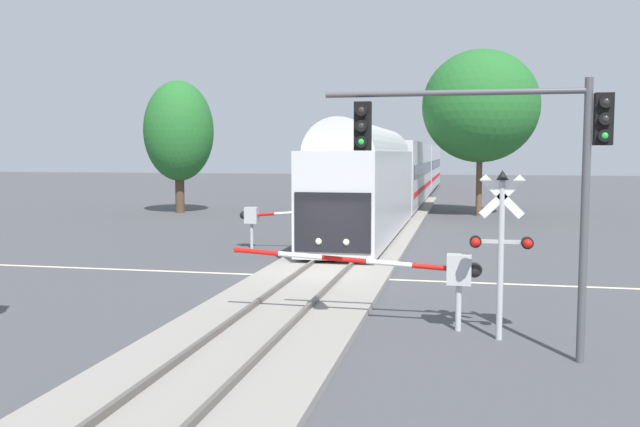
{
  "coord_description": "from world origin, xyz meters",
  "views": [
    {
      "loc": [
        4.53,
        -22.32,
        4.16
      ],
      "look_at": [
        -0.46,
        1.55,
        2.0
      ],
      "focal_mm": 38.67,
      "sensor_mm": 36.0,
      "label": 1
    }
  ],
  "objects_px": {
    "commuter_train": "(406,171)",
    "pine_left_background": "(179,131)",
    "crossing_gate_near": "(429,269)",
    "crossing_signal_mast": "(501,237)",
    "crossing_gate_far": "(266,216)",
    "traffic_signal_near_right": "(506,148)",
    "elm_centre_background": "(481,106)"
  },
  "relations": [
    {
      "from": "commuter_train",
      "to": "pine_left_background",
      "type": "height_order",
      "value": "pine_left_background"
    },
    {
      "from": "crossing_gate_near",
      "to": "crossing_signal_mast",
      "type": "xyz_separation_m",
      "value": [
        1.59,
        -0.64,
        0.88
      ]
    },
    {
      "from": "commuter_train",
      "to": "crossing_gate_near",
      "type": "xyz_separation_m",
      "value": [
        3.77,
        -39.08,
        -1.3
      ]
    },
    {
      "from": "crossing_gate_near",
      "to": "crossing_gate_far",
      "type": "xyz_separation_m",
      "value": [
        -7.6,
        12.34,
        0.01
      ]
    },
    {
      "from": "crossing_gate_near",
      "to": "traffic_signal_near_right",
      "type": "xyz_separation_m",
      "value": [
        1.57,
        -2.02,
        2.83
      ]
    },
    {
      "from": "crossing_signal_mast",
      "to": "elm_centre_background",
      "type": "relative_size",
      "value": 0.35
    },
    {
      "from": "commuter_train",
      "to": "crossing_gate_near",
      "type": "distance_m",
      "value": 39.28
    },
    {
      "from": "elm_centre_background",
      "to": "commuter_train",
      "type": "bearing_deg",
      "value": 122.18
    },
    {
      "from": "traffic_signal_near_right",
      "to": "crossing_signal_mast",
      "type": "bearing_deg",
      "value": 89.18
    },
    {
      "from": "crossing_signal_mast",
      "to": "traffic_signal_near_right",
      "type": "bearing_deg",
      "value": -90.82
    },
    {
      "from": "commuter_train",
      "to": "elm_centre_background",
      "type": "distance_m",
      "value": 11.28
    },
    {
      "from": "crossing_gate_far",
      "to": "pine_left_background",
      "type": "relative_size",
      "value": 0.64
    },
    {
      "from": "crossing_gate_far",
      "to": "pine_left_background",
      "type": "height_order",
      "value": "pine_left_background"
    },
    {
      "from": "commuter_train",
      "to": "crossing_signal_mast",
      "type": "xyz_separation_m",
      "value": [
        5.36,
        -39.72,
        -0.41
      ]
    },
    {
      "from": "traffic_signal_near_right",
      "to": "pine_left_background",
      "type": "bearing_deg",
      "value": 123.33
    },
    {
      "from": "commuter_train",
      "to": "elm_centre_background",
      "type": "relative_size",
      "value": 6.17
    },
    {
      "from": "crossing_gate_far",
      "to": "elm_centre_background",
      "type": "xyz_separation_m",
      "value": [
        9.35,
        17.97,
        5.73
      ]
    },
    {
      "from": "pine_left_background",
      "to": "commuter_train",
      "type": "bearing_deg",
      "value": 35.67
    },
    {
      "from": "commuter_train",
      "to": "crossing_gate_far",
      "type": "distance_m",
      "value": 27.05
    },
    {
      "from": "commuter_train",
      "to": "crossing_gate_far",
      "type": "xyz_separation_m",
      "value": [
        -3.83,
        -26.74,
        -1.29
      ]
    },
    {
      "from": "elm_centre_background",
      "to": "crossing_signal_mast",
      "type": "bearing_deg",
      "value": -90.31
    },
    {
      "from": "crossing_gate_far",
      "to": "commuter_train",
      "type": "bearing_deg",
      "value": 81.85
    },
    {
      "from": "crossing_gate_far",
      "to": "traffic_signal_near_right",
      "type": "distance_m",
      "value": 17.27
    },
    {
      "from": "crossing_signal_mast",
      "to": "pine_left_background",
      "type": "relative_size",
      "value": 0.42
    },
    {
      "from": "crossing_gate_near",
      "to": "elm_centre_background",
      "type": "bearing_deg",
      "value": 86.69
    },
    {
      "from": "crossing_gate_far",
      "to": "traffic_signal_near_right",
      "type": "xyz_separation_m",
      "value": [
        9.17,
        -14.36,
        2.82
      ]
    },
    {
      "from": "crossing_gate_near",
      "to": "elm_centre_background",
      "type": "height_order",
      "value": "elm_centre_background"
    },
    {
      "from": "crossing_gate_near",
      "to": "pine_left_background",
      "type": "relative_size",
      "value": 0.66
    },
    {
      "from": "crossing_gate_far",
      "to": "pine_left_background",
      "type": "xyz_separation_m",
      "value": [
        -10.9,
        16.17,
        4.18
      ]
    },
    {
      "from": "commuter_train",
      "to": "traffic_signal_near_right",
      "type": "relative_size",
      "value": 11.92
    },
    {
      "from": "elm_centre_background",
      "to": "pine_left_background",
      "type": "xyz_separation_m",
      "value": [
        -20.26,
        -1.8,
        -1.55
      ]
    },
    {
      "from": "crossing_gate_far",
      "to": "elm_centre_background",
      "type": "bearing_deg",
      "value": 62.51
    }
  ]
}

